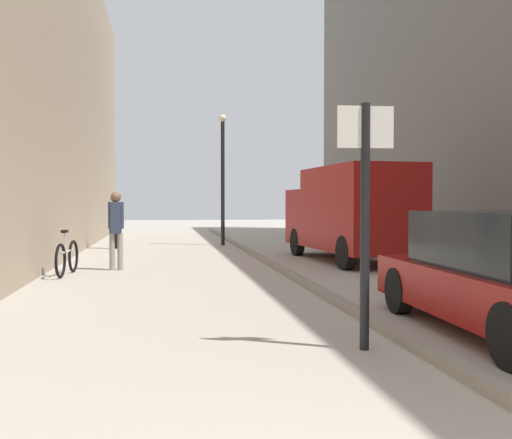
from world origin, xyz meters
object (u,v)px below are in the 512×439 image
Objects in this scene: pedestrian_main_foreground at (116,225)px; delivery_van at (350,211)px; lamp_post at (223,171)px; bicycle_leaning at (67,257)px; parked_car at (511,274)px; street_sign_post at (365,204)px; pedestrian_mid_block at (114,218)px.

pedestrian_main_foreground is 6.08m from delivery_van.
lamp_post is at bearing 109.05° from delivery_van.
parked_car is at bearing -42.04° from bicycle_leaning.
delivery_van reaches higher than parked_car.
parked_car is at bearing -164.41° from street_sign_post.
pedestrian_mid_block reaches higher than parked_car.
parked_car is (5.69, -14.00, -0.34)m from pedestrian_mid_block.
pedestrian_main_foreground is 9.11m from parked_car.
pedestrian_main_foreground is 0.69× the size of street_sign_post.
lamp_post reaches higher than bicycle_leaning.
parked_car is at bearing -99.58° from delivery_van.
bicycle_leaning is at bearing -98.32° from pedestrian_mid_block.
delivery_van is at bearing 86.05° from parked_car.
street_sign_post is at bearing -111.13° from delivery_van.
lamp_post is (-1.90, 15.05, 2.01)m from parked_car.
pedestrian_main_foreground is 1.02× the size of bicycle_leaning.
lamp_post is (3.79, 1.05, 1.67)m from pedestrian_mid_block.
lamp_post reaches higher than street_sign_post.
pedestrian_main_foreground is 0.43× the size of parked_car.
parked_car is 15.30m from lamp_post.
street_sign_post is 8.35m from bicycle_leaning.
pedestrian_mid_block is 7.32m from bicycle_leaning.
delivery_van is 3.15× the size of bicycle_leaning.
pedestrian_main_foreground is 1.42m from bicycle_leaning.
street_sign_post is (3.17, -7.97, 0.50)m from pedestrian_main_foreground.
pedestrian_mid_block reaches higher than bicycle_leaning.
delivery_van is at bearing 13.71° from pedestrian_main_foreground.
pedestrian_mid_block is at bearing -164.50° from lamp_post.
parked_car is at bearing -82.80° from lamp_post.
street_sign_post is (-2.79, -9.10, 0.22)m from delivery_van.
delivery_van reaches higher than bicycle_leaning.
pedestrian_main_foreground is 8.36m from lamp_post.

